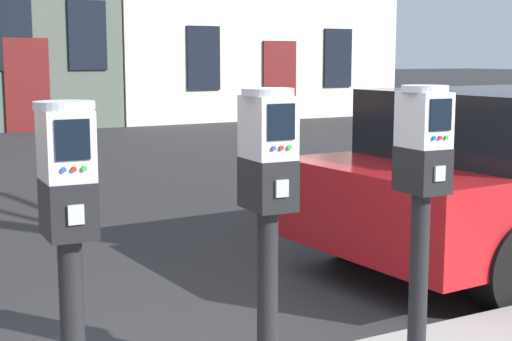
# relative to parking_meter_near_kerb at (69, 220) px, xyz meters

# --- Properties ---
(parking_meter_near_kerb) EXTENTS (0.23, 0.26, 1.38)m
(parking_meter_near_kerb) POSITION_rel_parking_meter_near_kerb_xyz_m (0.00, 0.00, 0.00)
(parking_meter_near_kerb) COLOR black
(parking_meter_near_kerb) RESTS_ON sidewalk_slab
(parking_meter_twin_adjacent) EXTENTS (0.23, 0.26, 1.41)m
(parking_meter_twin_adjacent) POSITION_rel_parking_meter_near_kerb_xyz_m (0.83, 0.00, 0.02)
(parking_meter_twin_adjacent) COLOR black
(parking_meter_twin_adjacent) RESTS_ON sidewalk_slab
(parking_meter_end_of_row) EXTENTS (0.23, 0.26, 1.41)m
(parking_meter_end_of_row) POSITION_rel_parking_meter_near_kerb_xyz_m (1.67, 0.00, 0.02)
(parking_meter_end_of_row) COLOR black
(parking_meter_end_of_row) RESTS_ON sidewalk_slab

